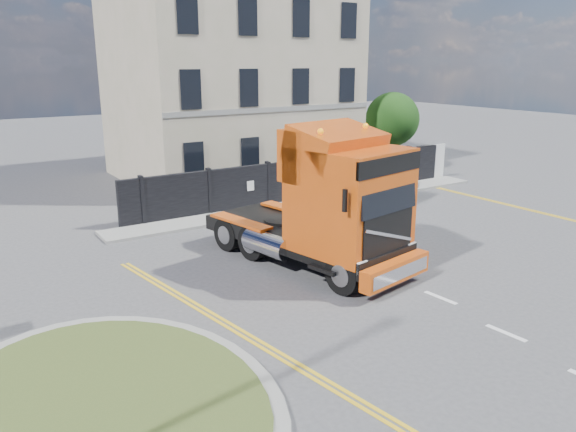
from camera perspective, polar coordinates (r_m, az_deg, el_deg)
ground at (r=17.10m, az=2.11°, el=-7.10°), size 120.00×120.00×0.00m
traffic_island at (r=12.01m, az=-18.38°, el=-18.09°), size 6.80×6.80×0.17m
hoarding_fence at (r=27.49m, az=2.51°, el=3.80°), size 18.80×0.25×2.00m
georgian_building at (r=33.06m, az=-6.01°, el=14.04°), size 12.30×10.30×12.80m
tree at (r=34.49m, az=10.27°, el=9.40°), size 3.20×3.20×4.80m
pavement_far at (r=26.68m, az=2.64°, el=1.36°), size 20.00×1.60×0.12m
truck at (r=17.87m, az=4.43°, el=0.81°), size 4.21×8.04×4.58m
flatbed_pickup at (r=27.37m, az=8.92°, el=3.92°), size 3.78×5.68×2.16m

